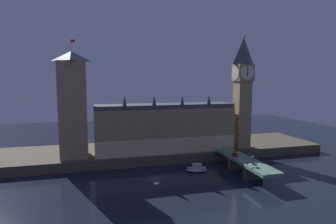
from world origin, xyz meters
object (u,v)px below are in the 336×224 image
at_px(victoria_tower, 73,105).
at_px(pedestrian_far_rail, 223,150).
at_px(street_lamp_far, 222,145).
at_px(street_lamp_mid, 254,150).
at_px(car_northbound_trail, 254,165).
at_px(pedestrian_near_rail, 247,164).
at_px(pedestrian_mid_walk, 249,155).
at_px(car_northbound_lead, 235,155).
at_px(street_lamp_near, 253,161).
at_px(boat_upstream, 197,169).
at_px(clock_tower, 242,89).
at_px(car_southbound_trail, 237,151).

xyz_separation_m(victoria_tower, pedestrian_far_rail, (76.46, -18.13, -24.61)).
bearing_deg(street_lamp_far, street_lamp_mid, -56.55).
bearing_deg(victoria_tower, car_northbound_trail, -29.96).
height_order(pedestrian_near_rail, pedestrian_far_rail, pedestrian_far_rail).
xyz_separation_m(pedestrian_mid_walk, pedestrian_far_rail, (-8.93, 11.80, 0.03)).
distance_m(victoria_tower, car_northbound_lead, 87.01).
bearing_deg(street_lamp_far, pedestrian_mid_walk, -50.50).
bearing_deg(street_lamp_near, boat_upstream, 126.13).
distance_m(clock_tower, boat_upstream, 58.12).
distance_m(pedestrian_mid_walk, boat_upstream, 27.43).
relative_size(car_southbound_trail, street_lamp_near, 0.77).
bearing_deg(street_lamp_mid, car_southbound_trail, 102.23).
distance_m(street_lamp_near, boat_upstream, 30.07).
relative_size(pedestrian_far_rail, boat_upstream, 0.17).
bearing_deg(boat_upstream, victoria_tower, 157.11).
xyz_separation_m(car_southbound_trail, street_lamp_far, (-7.09, 2.58, 3.27)).
height_order(clock_tower, street_lamp_mid, clock_tower).
bearing_deg(car_northbound_trail, car_northbound_lead, 90.00).
bearing_deg(car_southbound_trail, victoria_tower, 165.70).
bearing_deg(pedestrian_far_rail, street_lamp_near, -90.77).
distance_m(pedestrian_far_rail, street_lamp_near, 30.05).
relative_size(street_lamp_mid, boat_upstream, 0.59).
distance_m(street_lamp_near, street_lamp_mid, 17.65).
height_order(pedestrian_far_rail, boat_upstream, pedestrian_far_rail).
distance_m(car_northbound_trail, street_lamp_mid, 14.38).
bearing_deg(street_lamp_near, pedestrian_near_rail, 85.40).
relative_size(clock_tower, pedestrian_near_rail, 38.35).
distance_m(car_northbound_lead, car_northbound_trail, 17.84).
relative_size(pedestrian_near_rail, pedestrian_mid_walk, 0.97).
bearing_deg(car_southbound_trail, street_lamp_far, 160.04).
distance_m(pedestrian_near_rail, street_lamp_near, 5.73).
xyz_separation_m(street_lamp_near, street_lamp_far, (0.00, 29.44, 0.13)).
bearing_deg(victoria_tower, pedestrian_far_rail, -13.34).
height_order(car_northbound_trail, pedestrian_near_rail, pedestrian_near_rail).
bearing_deg(street_lamp_mid, street_lamp_near, -123.45).
bearing_deg(street_lamp_mid, car_northbound_trail, -120.53).
bearing_deg(car_southbound_trail, car_northbound_trail, -100.46).
distance_m(car_southbound_trail, boat_upstream, 25.03).
xyz_separation_m(clock_tower, pedestrian_far_rail, (-19.67, -15.39, -32.30)).
xyz_separation_m(street_lamp_near, street_lamp_mid, (9.73, 14.72, 0.27)).
bearing_deg(clock_tower, street_lamp_mid, -108.69).
height_order(victoria_tower, street_lamp_mid, victoria_tower).
bearing_deg(pedestrian_near_rail, street_lamp_near, -94.60).
distance_m(car_southbound_trail, street_lamp_far, 8.23).
xyz_separation_m(victoria_tower, car_northbound_trail, (78.69, -45.36, -24.97)).
bearing_deg(car_southbound_trail, car_northbound_lead, -125.15).
distance_m(car_northbound_trail, street_lamp_far, 27.08).
relative_size(car_southbound_trail, pedestrian_near_rail, 2.66).
distance_m(pedestrian_mid_walk, street_lamp_far, 14.95).
xyz_separation_m(pedestrian_far_rail, street_lamp_mid, (9.33, -15.20, 3.05)).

